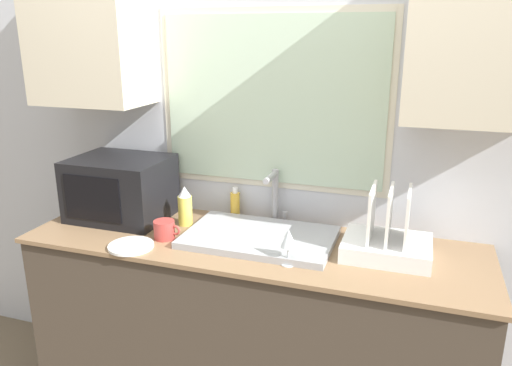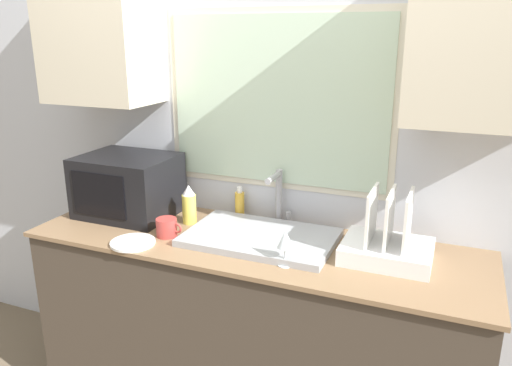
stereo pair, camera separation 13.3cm
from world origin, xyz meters
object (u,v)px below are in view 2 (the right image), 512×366
at_px(mug_near_sink, 167,227).
at_px(wine_glass, 285,240).
at_px(dish_rack, 387,245).
at_px(faucet, 278,193).
at_px(microwave, 128,185).
at_px(spray_bottle, 189,205).
at_px(soap_bottle, 240,204).

bearing_deg(mug_near_sink, wine_glass, -7.39).
bearing_deg(wine_glass, dish_rack, 29.79).
distance_m(faucet, microwave, 0.76).
xyz_separation_m(faucet, spray_bottle, (-0.40, -0.15, -0.06)).
bearing_deg(spray_bottle, microwave, -179.15).
bearing_deg(microwave, soap_bottle, 17.67).
xyz_separation_m(faucet, wine_glass, (0.18, -0.41, -0.05)).
bearing_deg(spray_bottle, faucet, 20.33).
relative_size(microwave, spray_bottle, 2.39).
bearing_deg(microwave, wine_glass, -15.38).
bearing_deg(wine_glass, microwave, 164.62).
height_order(soap_bottle, mug_near_sink, soap_bottle).
xyz_separation_m(dish_rack, soap_bottle, (-0.75, 0.22, 0.00)).
bearing_deg(soap_bottle, wine_glass, -47.64).
height_order(faucet, wine_glass, faucet).
bearing_deg(faucet, spray_bottle, -159.67).
distance_m(faucet, soap_bottle, 0.23).
distance_m(dish_rack, soap_bottle, 0.78).
distance_m(microwave, dish_rack, 1.29).
height_order(spray_bottle, wine_glass, spray_bottle).
xyz_separation_m(soap_bottle, wine_glass, (0.39, -0.42, 0.04)).
xyz_separation_m(dish_rack, mug_near_sink, (-0.95, -0.13, -0.02)).
bearing_deg(microwave, dish_rack, -2.03).
relative_size(soap_bottle, wine_glass, 1.04).
height_order(microwave, wine_glass, microwave).
height_order(dish_rack, wine_glass, dish_rack).
height_order(mug_near_sink, wine_glass, wine_glass).
relative_size(dish_rack, mug_near_sink, 2.82).
bearing_deg(microwave, faucet, 11.64).
xyz_separation_m(mug_near_sink, wine_glass, (0.59, -0.08, 0.07)).
xyz_separation_m(spray_bottle, soap_bottle, (0.19, 0.16, -0.02)).
relative_size(faucet, microwave, 0.58).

